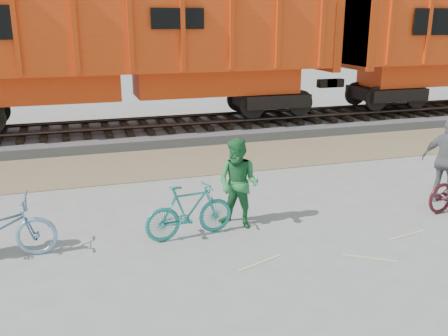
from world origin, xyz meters
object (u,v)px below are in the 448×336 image
Objects in this scene: hopper_car_center at (125,46)px; person_woman at (448,161)px; bicycle_teal at (189,211)px; person_man at (238,184)px.

hopper_car_center is 10.32m from person_woman.
person_woman is (5.66, 0.08, 0.43)m from bicycle_teal.
bicycle_teal is 1.08m from person_man.
bicycle_teal is 5.68m from person_woman.
hopper_car_center reaches higher than bicycle_teal.
person_man reaches higher than bicycle_teal.
bicycle_teal is at bearing -89.98° from hopper_car_center.
bicycle_teal is at bearing -123.96° from person_man.
person_man is 0.92× the size of person_woman.
bicycle_teal is at bearing 62.21° from person_woman.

